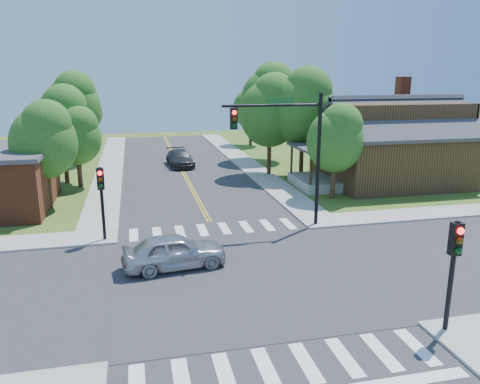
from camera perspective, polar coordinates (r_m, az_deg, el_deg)
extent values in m
plane|color=#38551A|center=(19.60, -0.14, -10.37)|extent=(100.00, 100.00, 0.00)
cube|color=#2D2D30|center=(19.59, -0.14, -10.32)|extent=(10.00, 90.00, 0.04)
cube|color=#2D2D30|center=(19.59, -0.14, -10.31)|extent=(90.00, 10.00, 0.04)
cube|color=#2D2D30|center=(19.60, -0.14, -10.37)|extent=(10.20, 10.20, 0.06)
cube|color=#9E9B93|center=(44.29, 0.45, 3.74)|extent=(2.20, 40.00, 0.14)
cube|color=#9E9B93|center=(43.20, -15.52, 2.95)|extent=(2.20, 40.00, 0.14)
cube|color=white|center=(24.94, -12.83, -5.11)|extent=(0.45, 2.00, 0.01)
cube|color=white|center=(24.96, -10.07, -4.96)|extent=(0.45, 2.00, 0.01)
cube|color=white|center=(25.03, -7.32, -4.79)|extent=(0.45, 2.00, 0.01)
cube|color=white|center=(25.16, -4.59, -4.62)|extent=(0.45, 2.00, 0.01)
cube|color=white|center=(25.35, -1.90, -4.44)|extent=(0.45, 2.00, 0.01)
cube|color=white|center=(25.59, 0.74, -4.25)|extent=(0.45, 2.00, 0.01)
cube|color=white|center=(25.88, 3.33, -4.05)|extent=(0.45, 2.00, 0.01)
cube|color=white|center=(26.23, 5.86, -3.85)|extent=(0.45, 2.00, 0.01)
cube|color=white|center=(13.86, -7.12, -21.79)|extent=(0.45, 2.00, 0.01)
cube|color=white|center=(13.99, -1.87, -21.28)|extent=(0.45, 2.00, 0.01)
cube|color=white|center=(14.22, 3.21, -20.64)|extent=(0.45, 2.00, 0.01)
cube|color=white|center=(14.54, 8.05, -19.88)|extent=(0.45, 2.00, 0.01)
cube|color=white|center=(14.96, 12.60, -19.04)|extent=(0.45, 2.00, 0.01)
cube|color=white|center=(15.46, 16.84, -18.14)|extent=(0.45, 2.00, 0.01)
cube|color=white|center=(16.03, 20.76, -17.23)|extent=(0.45, 2.00, 0.01)
cube|color=gold|center=(44.54, -7.73, 3.64)|extent=(0.10, 37.50, 0.01)
cube|color=gold|center=(44.56, -7.47, 3.65)|extent=(0.10, 37.50, 0.01)
cylinder|color=black|center=(25.29, 9.51, 3.66)|extent=(0.20, 0.20, 7.20)
cylinder|color=black|center=(24.05, 3.96, 10.49)|extent=(5.20, 0.14, 0.14)
cube|color=#19591E|center=(24.10, 4.94, 11.08)|extent=(1.40, 0.04, 0.30)
cube|color=black|center=(23.60, -0.78, 8.93)|extent=(0.34, 0.28, 1.05)
sphere|color=#FF0C0C|center=(23.41, -0.69, 9.66)|extent=(0.22, 0.22, 0.22)
sphere|color=#3F2605|center=(23.44, -0.69, 8.88)|extent=(0.22, 0.22, 0.22)
sphere|color=#05330F|center=(23.47, -0.69, 8.10)|extent=(0.22, 0.22, 0.22)
cylinder|color=black|center=(16.39, 24.33, -9.59)|extent=(0.16, 0.16, 3.80)
cube|color=black|center=(15.93, 24.81, -5.21)|extent=(0.34, 0.28, 1.05)
sphere|color=#FF0C0C|center=(15.71, 25.30, -4.31)|extent=(0.22, 0.22, 0.22)
sphere|color=#3F2605|center=(15.81, 25.18, -5.41)|extent=(0.22, 0.22, 0.22)
sphere|color=#05330F|center=(15.91, 25.06, -6.50)|extent=(0.22, 0.22, 0.22)
cylinder|color=black|center=(23.88, -16.43, -1.55)|extent=(0.16, 0.16, 3.80)
cube|color=black|center=(23.57, -16.65, 1.55)|extent=(0.34, 0.28, 1.05)
sphere|color=#FF0C0C|center=(23.34, -16.73, 2.21)|extent=(0.22, 0.22, 0.22)
sphere|color=#3F2605|center=(23.40, -16.67, 1.45)|extent=(0.22, 0.22, 0.22)
sphere|color=#05330F|center=(23.47, -16.62, 0.68)|extent=(0.22, 0.22, 0.22)
cube|color=#312211|center=(37.43, 18.13, 4.08)|extent=(10.00, 8.00, 4.00)
cube|color=#9E9B93|center=(34.97, 9.01, 1.17)|extent=(2.60, 4.50, 0.70)
cylinder|color=#312211|center=(32.49, 8.59, 2.44)|extent=(0.18, 0.18, 2.50)
cylinder|color=#312211|center=(36.17, 6.30, 3.72)|extent=(0.18, 0.18, 2.50)
cube|color=#38383D|center=(34.48, 9.18, 5.38)|extent=(2.80, 4.80, 0.18)
cube|color=brown|center=(41.46, 18.83, 7.13)|extent=(0.90, 0.90, 7.11)
cylinder|color=#382314|center=(31.81, 11.25, 1.31)|extent=(0.34, 0.34, 2.37)
ellipsoid|color=#274F17|center=(31.33, 11.49, 6.09)|extent=(3.74, 3.55, 4.11)
sphere|color=#274F17|center=(31.14, 12.25, 8.09)|extent=(2.74, 2.74, 2.74)
cylinder|color=#382314|center=(37.96, 7.49, 4.24)|extent=(0.34, 0.34, 3.27)
ellipsoid|color=#274F17|center=(37.50, 7.67, 9.81)|extent=(5.16, 4.90, 5.67)
sphere|color=#274F17|center=(37.33, 8.30, 12.15)|extent=(3.78, 3.78, 3.78)
cylinder|color=#382314|center=(45.32, 3.56, 6.08)|extent=(0.34, 0.34, 3.46)
ellipsoid|color=#274F17|center=(44.93, 3.64, 11.02)|extent=(5.46, 5.18, 6.00)
sphere|color=#274F17|center=(44.76, 4.12, 13.10)|extent=(4.00, 4.00, 4.00)
cylinder|color=#382314|center=(54.76, 1.29, 7.07)|extent=(0.34, 0.34, 2.59)
ellipsoid|color=#274F17|center=(54.47, 1.30, 10.13)|extent=(4.10, 3.89, 4.51)
sphere|color=#274F17|center=(54.27, 1.68, 11.42)|extent=(3.00, 3.00, 3.00)
cylinder|color=#382314|center=(31.24, -22.30, 0.39)|extent=(0.34, 0.34, 2.50)
ellipsoid|color=#274F17|center=(30.73, -22.80, 5.51)|extent=(3.95, 3.75, 4.34)
sphere|color=#274F17|center=(30.35, -22.51, 7.70)|extent=(2.89, 2.89, 2.89)
cylinder|color=#382314|center=(37.99, -20.46, 3.09)|extent=(0.34, 0.34, 2.78)
ellipsoid|color=#274F17|center=(37.55, -20.88, 7.80)|extent=(4.39, 4.17, 4.83)
sphere|color=#274F17|center=(37.21, -20.64, 9.81)|extent=(3.22, 3.22, 3.22)
cylinder|color=#382314|center=(45.86, -19.33, 5.21)|extent=(0.34, 0.34, 3.16)
ellipsoid|color=#274F17|center=(45.48, -19.70, 9.65)|extent=(4.98, 4.73, 5.48)
sphere|color=#274F17|center=(45.17, -19.51, 11.55)|extent=(3.65, 3.65, 3.65)
cylinder|color=#382314|center=(55.55, -18.19, 6.38)|extent=(0.34, 0.34, 2.44)
ellipsoid|color=#274F17|center=(55.27, -18.41, 9.21)|extent=(3.85, 3.66, 4.23)
sphere|color=#274F17|center=(54.97, -18.21, 10.41)|extent=(2.82, 2.82, 2.82)
cylinder|color=#382314|center=(38.40, 3.57, 4.31)|extent=(0.34, 0.34, 3.09)
ellipsoid|color=#274F17|center=(37.95, 3.65, 9.51)|extent=(4.87, 4.63, 5.36)
sphere|color=#274F17|center=(37.75, 4.22, 11.70)|extent=(3.57, 3.57, 3.57)
cylinder|color=#382314|center=(36.34, -18.96, 2.28)|extent=(0.34, 0.34, 2.21)
ellipsoid|color=#274F17|center=(35.93, -19.28, 6.19)|extent=(3.50, 3.32, 3.85)
sphere|color=#274F17|center=(35.59, -18.97, 7.85)|extent=(2.56, 2.56, 2.56)
imported|color=#B6B8BD|center=(20.36, -8.00, -7.25)|extent=(2.81, 4.83, 1.51)
imported|color=#292C2E|center=(42.47, -7.32, 4.05)|extent=(2.80, 5.25, 1.43)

